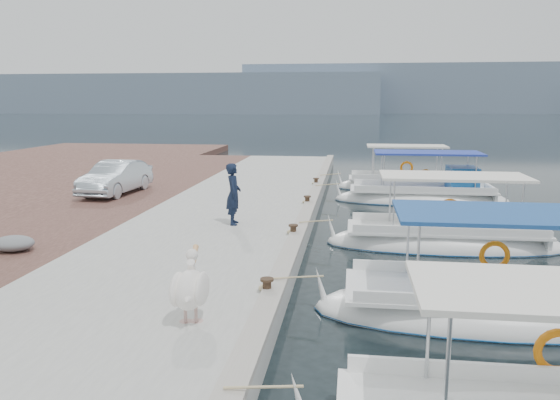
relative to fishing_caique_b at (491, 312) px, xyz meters
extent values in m
plane|color=black|center=(-4.24, 2.96, -0.12)|extent=(400.00, 400.00, 0.00)
cube|color=#A2A39D|center=(-7.24, 7.96, 0.13)|extent=(6.00, 40.00, 0.50)
cube|color=#9D968B|center=(-4.46, 7.96, 0.44)|extent=(0.44, 40.00, 0.12)
cube|color=#4D2E28|center=(-12.24, 7.96, 0.13)|extent=(4.00, 40.00, 0.50)
cube|color=slate|center=(-64.24, 192.96, 6.88)|extent=(140.00, 40.00, 14.00)
cube|color=slate|center=(35.76, 212.96, 8.88)|extent=(160.00, 40.00, 18.00)
cylinder|color=silver|center=(-1.82, -5.34, 1.23)|extent=(0.05, 0.05, 1.60)
torus|color=orange|center=(-0.03, -3.65, 0.88)|extent=(0.68, 0.12, 0.68)
ellipsoid|color=white|center=(-0.01, 0.00, -0.07)|extent=(7.27, 2.53, 1.30)
ellipsoid|color=#165298|center=(-0.01, 0.00, -0.09)|extent=(7.31, 2.58, 0.22)
cube|color=white|center=(-0.01, 0.00, 0.43)|extent=(5.97, 2.17, 0.08)
cube|color=#1D4A91|center=(0.18, 0.00, 2.07)|extent=(4.36, 2.33, 0.08)
cylinder|color=silver|center=(-1.64, -0.95, 1.23)|extent=(0.05, 0.05, 1.60)
torus|color=orange|center=(0.29, 1.20, 0.88)|extent=(0.68, 0.12, 0.68)
ellipsoid|color=white|center=(-0.08, 5.57, -0.07)|extent=(7.13, 2.19, 1.30)
ellipsoid|color=#165298|center=(-0.08, 5.57, -0.09)|extent=(7.16, 2.23, 0.22)
cube|color=white|center=(-0.08, 5.57, 0.43)|extent=(5.85, 1.88, 0.08)
cube|color=white|center=(0.10, 5.57, 2.07)|extent=(4.28, 2.02, 0.08)
cylinder|color=silver|center=(-1.68, 4.75, 1.23)|extent=(0.05, 0.05, 1.60)
torus|color=orange|center=(0.22, 6.62, 0.88)|extent=(0.68, 0.12, 0.68)
ellipsoid|color=white|center=(0.15, 13.29, -0.07)|extent=(7.59, 2.34, 1.30)
ellipsoid|color=#165298|center=(0.15, 13.29, -0.09)|extent=(7.63, 2.39, 0.22)
cube|color=white|center=(0.15, 13.29, 0.43)|extent=(6.22, 2.01, 0.08)
cube|color=#2035A3|center=(0.34, 13.29, 2.07)|extent=(4.55, 2.15, 0.08)
cylinder|color=silver|center=(-1.56, 12.41, 1.23)|extent=(0.05, 0.05, 1.60)
torus|color=orange|center=(0.45, 14.40, 0.88)|extent=(0.68, 0.12, 0.68)
cube|color=#165298|center=(1.86, 13.29, 0.98)|extent=(1.20, 1.64, 1.00)
ellipsoid|color=white|center=(-0.39, 16.82, -0.07)|extent=(6.51, 2.01, 1.30)
ellipsoid|color=#165298|center=(-0.39, 16.82, -0.09)|extent=(6.54, 2.05, 0.22)
cube|color=white|center=(-0.39, 16.82, 0.43)|extent=(5.34, 1.73, 0.08)
cube|color=silver|center=(-0.23, 16.82, 2.07)|extent=(3.90, 1.85, 0.08)
cylinder|color=silver|center=(-1.85, 16.06, 1.23)|extent=(0.05, 0.05, 1.60)
torus|color=orange|center=(-0.09, 17.77, 0.88)|extent=(0.68, 0.12, 0.68)
cylinder|color=black|center=(-4.59, -0.54, 0.53)|extent=(0.18, 0.18, 0.30)
cylinder|color=black|center=(-4.59, -0.54, 0.68)|extent=(0.28, 0.28, 0.05)
cylinder|color=black|center=(-4.59, 4.46, 0.53)|extent=(0.18, 0.18, 0.30)
cylinder|color=black|center=(-4.59, 4.46, 0.68)|extent=(0.28, 0.28, 0.05)
cylinder|color=black|center=(-4.59, 9.46, 0.53)|extent=(0.18, 0.18, 0.30)
cylinder|color=black|center=(-4.59, 9.46, 0.68)|extent=(0.28, 0.28, 0.05)
cylinder|color=black|center=(-4.59, 14.46, 0.53)|extent=(0.18, 0.18, 0.30)
cylinder|color=black|center=(-4.59, 14.46, 0.68)|extent=(0.28, 0.28, 0.05)
cylinder|color=tan|center=(-5.81, -2.21, 0.57)|extent=(0.06, 0.06, 0.38)
cylinder|color=tan|center=(-5.62, -2.17, 0.57)|extent=(0.06, 0.06, 0.38)
ellipsoid|color=white|center=(-5.71, -2.19, 0.98)|extent=(0.69, 0.98, 0.70)
cylinder|color=white|center=(-5.77, -1.87, 1.28)|extent=(0.20, 0.35, 0.37)
sphere|color=white|center=(-5.79, -1.76, 1.50)|extent=(0.23, 0.23, 0.23)
cone|color=#EAA566|center=(-5.85, -1.42, 1.39)|extent=(0.23, 0.69, 0.27)
imported|color=black|center=(-6.65, 5.68, 1.36)|extent=(0.58, 0.78, 1.97)
imported|color=silver|center=(-12.89, 10.78, 1.08)|extent=(1.78, 4.34, 1.40)
ellipsoid|color=slate|center=(-11.75, 1.81, 0.58)|extent=(1.10, 0.90, 0.40)
camera|label=1|loc=(-2.92, -11.11, 4.27)|focal=35.00mm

